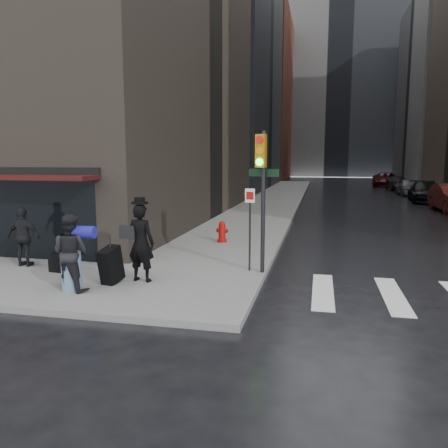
{
  "coord_description": "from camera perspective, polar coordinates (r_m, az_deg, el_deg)",
  "views": [
    {
      "loc": [
        3.35,
        -9.5,
        3.16
      ],
      "look_at": [
        0.66,
        2.74,
        1.3
      ],
      "focal_mm": 35.0,
      "sensor_mm": 36.0,
      "label": 1
    }
  ],
  "objects": [
    {
      "name": "parked_car_5",
      "position": [
        48.31,
        21.56,
        4.94
      ],
      "size": [
        1.54,
        4.25,
        1.39
      ],
      "primitive_type": "imported",
      "rotation": [
        0.0,
        0.0,
        0.01
      ],
      "color": "black",
      "rests_on": "ground"
    },
    {
      "name": "traffic_light",
      "position": [
        11.44,
        4.86,
        5.41
      ],
      "size": [
        0.91,
        0.53,
        3.74
      ],
      "rotation": [
        0.0,
        0.0,
        -0.24
      ],
      "color": "black",
      "rests_on": "ground"
    },
    {
      "name": "fire_hydrant",
      "position": [
        16.0,
        -0.26,
        -1.15
      ],
      "size": [
        0.44,
        0.34,
        0.77
      ],
      "rotation": [
        0.0,
        0.0,
        -0.19
      ],
      "color": "#A50D0A",
      "rests_on": "ground"
    },
    {
      "name": "ground",
      "position": [
        10.56,
        -6.78,
        -9.04
      ],
      "size": [
        140.0,
        140.0,
        0.0
      ],
      "primitive_type": "plane",
      "color": "black",
      "rests_on": "ground"
    },
    {
      "name": "sidewalk_left",
      "position": [
        36.78,
        7.16,
        3.58
      ],
      "size": [
        4.0,
        50.0,
        0.15
      ],
      "primitive_type": "cube",
      "color": "slate",
      "rests_on": "ground"
    },
    {
      "name": "bldg_distant",
      "position": [
        88.48,
        14.61,
        16.54
      ],
      "size": [
        40.0,
        12.0,
        32.0
      ],
      "primitive_type": "cube",
      "color": "slate",
      "rests_on": "ground"
    },
    {
      "name": "parked_car_4",
      "position": [
        42.06,
        22.98,
        4.49
      ],
      "size": [
        1.8,
        4.37,
        1.48
      ],
      "primitive_type": "imported",
      "rotation": [
        0.0,
        0.0,
        0.01
      ],
      "color": "#4E4F53",
      "rests_on": "ground"
    },
    {
      "name": "man_jeans",
      "position": [
        10.62,
        -19.41,
        -3.53
      ],
      "size": [
        1.26,
        0.78,
        1.79
      ],
      "rotation": [
        0.0,
        0.0,
        3.03
      ],
      "color": "black",
      "rests_on": "ground"
    },
    {
      "name": "bldg_left_far",
      "position": [
        74.0,
        -0.48,
        16.1
      ],
      "size": [
        22.0,
        20.0,
        26.0
      ],
      "primitive_type": "cube",
      "color": "brown",
      "rests_on": "ground"
    },
    {
      "name": "parked_car_6",
      "position": [
        54.56,
        20.35,
        5.48
      ],
      "size": [
        3.13,
        6.09,
        1.64
      ],
      "primitive_type": "imported",
      "rotation": [
        0.0,
        0.0,
        -0.07
      ],
      "color": "#440D0D",
      "rests_on": "ground"
    },
    {
      "name": "man_greycoat",
      "position": [
        13.56,
        -24.69,
        -1.56
      ],
      "size": [
        1.0,
        0.46,
        1.67
      ],
      "rotation": [
        0.0,
        0.0,
        3.2
      ],
      "color": "black",
      "rests_on": "ground"
    },
    {
      "name": "bldg_left_mid",
      "position": [
        52.11,
        -6.94,
        23.8
      ],
      "size": [
        22.0,
        24.0,
        34.0
      ],
      "primitive_type": "cube",
      "color": "slate",
      "rests_on": "ground"
    },
    {
      "name": "man_overcoat",
      "position": [
        10.97,
        -11.59,
        -2.83
      ],
      "size": [
        1.23,
        1.04,
        2.14
      ],
      "rotation": [
        0.0,
        0.0,
        3.01
      ],
      "color": "black",
      "rests_on": "ground"
    },
    {
      "name": "parked_car_3",
      "position": [
        35.84,
        24.84,
        3.85
      ],
      "size": [
        2.64,
        5.49,
        1.54
      ],
      "primitive_type": "imported",
      "rotation": [
        0.0,
        0.0,
        -0.09
      ],
      "color": "black",
      "rests_on": "ground"
    }
  ]
}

